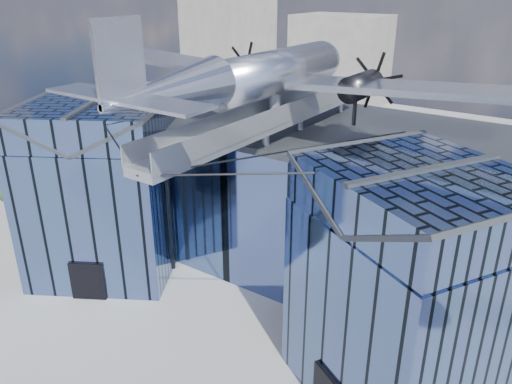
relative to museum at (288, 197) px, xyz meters
The scene contains 4 objects.
ground_plane 8.03m from the museum, 90.00° to the right, with size 120.00×120.00×0.00m, color gray.
museum is the anchor object (origin of this frame).
bg_towers 44.92m from the museum, 88.14° to the left, with size 77.00×24.50×26.00m.
tree_side_w 22.32m from the museum, 162.38° to the right, with size 4.69×4.69×5.61m.
Camera 1 is at (15.54, -20.58, 18.82)m, focal length 35.00 mm.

